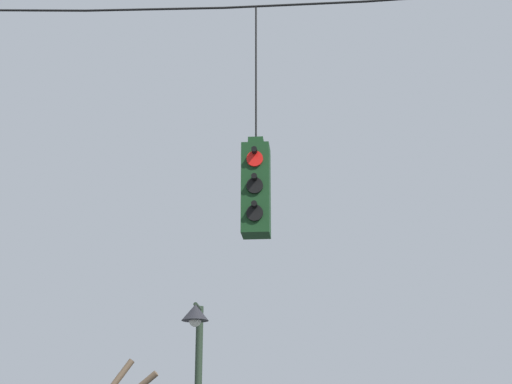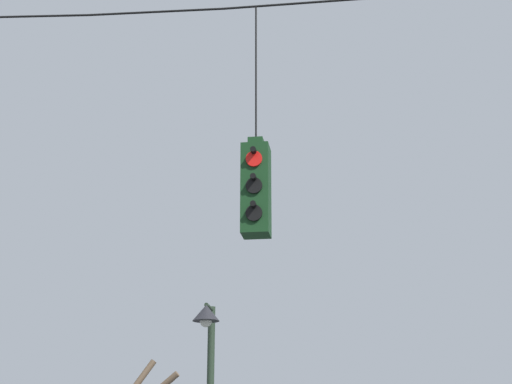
# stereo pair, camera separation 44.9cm
# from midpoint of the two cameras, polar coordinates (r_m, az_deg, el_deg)

# --- Properties ---
(traffic_light_near_right_pole) EXTENTS (0.34, 0.58, 3.14)m
(traffic_light_near_right_pole) POSITION_cam_midpoint_polar(r_m,az_deg,el_deg) (9.58, 1.34, 0.29)
(traffic_light_near_right_pole) COLOR #143819
(street_lamp) EXTENTS (0.44, 0.76, 4.23)m
(street_lamp) POSITION_cam_midpoint_polar(r_m,az_deg,el_deg) (12.86, -2.50, -13.25)
(street_lamp) COLOR #233323
(street_lamp) RESTS_ON ground_plane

